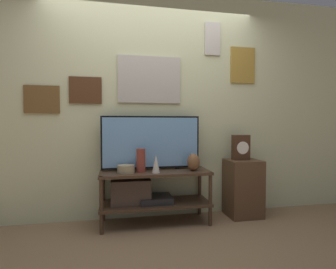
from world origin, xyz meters
TOP-DOWN VIEW (x-y plane):
  - ground_plane at (0.00, 0.00)m, footprint 12.00×12.00m
  - wall_back at (-0.00, 0.52)m, footprint 6.40×0.08m
  - media_console at (-0.11, 0.26)m, footprint 1.22×0.43m
  - television at (-0.03, 0.35)m, footprint 1.12×0.05m
  - vase_urn_stoneware at (0.42, 0.20)m, footprint 0.14×0.15m
  - vase_wide_bowl at (-0.33, 0.22)m, footprint 0.19×0.19m
  - vase_slim_bronze at (-0.01, 0.15)m, footprint 0.09×0.09m
  - vase_tall_ceramic at (-0.16, 0.23)m, footprint 0.10×0.10m
  - side_table at (1.08, 0.29)m, footprint 0.39×0.36m
  - mantel_clock at (1.05, 0.31)m, footprint 0.20×0.11m

SIDE VIEW (x-z plane):
  - ground_plane at x=0.00m, z-range 0.00..0.00m
  - side_table at x=1.08m, z-range 0.00..0.68m
  - media_console at x=-0.11m, z-range 0.08..0.67m
  - vase_wide_bowl at x=-0.33m, z-range 0.59..0.68m
  - vase_urn_stoneware at x=0.42m, z-range 0.59..0.79m
  - vase_slim_bronze at x=-0.01m, z-range 0.59..0.79m
  - vase_tall_ceramic at x=-0.16m, z-range 0.59..0.85m
  - mantel_clock at x=1.05m, z-range 0.68..0.98m
  - television at x=-0.03m, z-range 0.60..1.22m
  - wall_back at x=0.00m, z-range 0.01..2.71m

